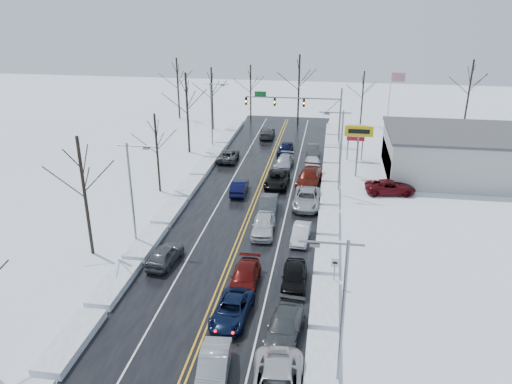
% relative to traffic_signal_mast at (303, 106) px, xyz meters
% --- Properties ---
extents(ground, '(160.00, 160.00, 0.00)m').
position_rel_traffic_signal_mast_xyz_m(ground, '(-3.45, -27.99, -5.48)').
color(ground, white).
rests_on(ground, ground).
extents(road_surface, '(14.00, 84.00, 0.01)m').
position_rel_traffic_signal_mast_xyz_m(road_surface, '(-3.45, -25.99, -5.47)').
color(road_surface, black).
rests_on(road_surface, ground).
extents(snow_bank_left, '(1.91, 72.00, 0.57)m').
position_rel_traffic_signal_mast_xyz_m(snow_bank_left, '(-11.05, -25.99, -5.48)').
color(snow_bank_left, white).
rests_on(snow_bank_left, ground).
extents(snow_bank_right, '(1.91, 72.00, 0.57)m').
position_rel_traffic_signal_mast_xyz_m(snow_bank_right, '(4.15, -25.99, -5.48)').
color(snow_bank_right, white).
rests_on(snow_bank_right, ground).
extents(traffic_signal_mast, '(13.28, 0.39, 8.00)m').
position_rel_traffic_signal_mast_xyz_m(traffic_signal_mast, '(0.00, 0.00, 0.00)').
color(traffic_signal_mast, slate).
rests_on(traffic_signal_mast, ground).
extents(tires_plus_sign, '(3.20, 0.34, 6.00)m').
position_rel_traffic_signal_mast_xyz_m(tires_plus_sign, '(7.05, -12.00, -0.49)').
color(tires_plus_sign, slate).
rests_on(tires_plus_sign, ground).
extents(used_vehicles_sign, '(2.20, 0.22, 4.65)m').
position_rel_traffic_signal_mast_xyz_m(used_vehicles_sign, '(7.05, -5.99, -2.16)').
color(used_vehicles_sign, slate).
rests_on(used_vehicles_sign, ground).
extents(speed_limit_sign, '(0.55, 0.09, 2.35)m').
position_rel_traffic_signal_mast_xyz_m(speed_limit_sign, '(4.75, -35.99, -3.84)').
color(speed_limit_sign, slate).
rests_on(speed_limit_sign, ground).
extents(flagpole, '(1.87, 1.20, 10.00)m').
position_rel_traffic_signal_mast_xyz_m(flagpole, '(11.72, 2.01, 0.45)').
color(flagpole, silver).
rests_on(flagpole, ground).
extents(dealership_building, '(20.40, 12.40, 5.30)m').
position_rel_traffic_signal_mast_xyz_m(dealership_building, '(20.53, -9.99, -2.82)').
color(dealership_building, '#A2A19D').
rests_on(dealership_building, ground).
extents(streetlight_se, '(3.20, 0.25, 9.00)m').
position_rel_traffic_signal_mast_xyz_m(streetlight_se, '(4.85, -45.99, -0.17)').
color(streetlight_se, slate).
rests_on(streetlight_se, ground).
extents(streetlight_ne, '(3.20, 0.25, 9.00)m').
position_rel_traffic_signal_mast_xyz_m(streetlight_ne, '(4.85, -17.99, -0.17)').
color(streetlight_ne, slate).
rests_on(streetlight_ne, ground).
extents(streetlight_sw, '(3.20, 0.25, 9.00)m').
position_rel_traffic_signal_mast_xyz_m(streetlight_sw, '(-11.74, -31.99, -0.17)').
color(streetlight_sw, slate).
rests_on(streetlight_sw, ground).
extents(streetlight_nw, '(3.20, 0.25, 9.00)m').
position_rel_traffic_signal_mast_xyz_m(streetlight_nw, '(-11.74, -3.99, -0.17)').
color(streetlight_nw, slate).
rests_on(streetlight_nw, ground).
extents(tree_left_b, '(4.00, 4.00, 10.00)m').
position_rel_traffic_signal_mast_xyz_m(tree_left_b, '(-14.95, -33.99, 1.51)').
color(tree_left_b, '#2D231C').
rests_on(tree_left_b, ground).
extents(tree_left_c, '(3.40, 3.40, 8.50)m').
position_rel_traffic_signal_mast_xyz_m(tree_left_c, '(-13.95, -19.99, 0.46)').
color(tree_left_c, '#2D231C').
rests_on(tree_left_c, ground).
extents(tree_left_d, '(4.20, 4.20, 10.50)m').
position_rel_traffic_signal_mast_xyz_m(tree_left_d, '(-14.65, -5.99, 1.86)').
color(tree_left_d, '#2D231C').
rests_on(tree_left_d, ground).
extents(tree_left_e, '(3.80, 3.80, 9.50)m').
position_rel_traffic_signal_mast_xyz_m(tree_left_e, '(-14.25, 6.01, 1.16)').
color(tree_left_e, '#2D231C').
rests_on(tree_left_e, ground).
extents(tree_far_a, '(4.00, 4.00, 10.00)m').
position_rel_traffic_signal_mast_xyz_m(tree_far_a, '(-21.45, 12.01, 1.51)').
color(tree_far_a, '#2D231C').
rests_on(tree_far_a, ground).
extents(tree_far_b, '(3.60, 3.60, 9.00)m').
position_rel_traffic_signal_mast_xyz_m(tree_far_b, '(-9.45, 13.01, 0.81)').
color(tree_far_b, '#2D231C').
rests_on(tree_far_b, ground).
extents(tree_far_c, '(4.40, 4.40, 11.00)m').
position_rel_traffic_signal_mast_xyz_m(tree_far_c, '(-1.45, 11.01, 2.21)').
color(tree_far_c, '#2D231C').
rests_on(tree_far_c, ground).
extents(tree_far_d, '(3.40, 3.40, 8.50)m').
position_rel_traffic_signal_mast_xyz_m(tree_far_d, '(8.55, 12.51, 0.46)').
color(tree_far_d, '#2D231C').
rests_on(tree_far_d, ground).
extents(tree_far_e, '(4.20, 4.20, 10.50)m').
position_rel_traffic_signal_mast_xyz_m(tree_far_e, '(24.55, 13.01, 1.86)').
color(tree_far_e, '#2D231C').
rests_on(tree_far_e, ground).
extents(queued_car_1, '(2.07, 4.80, 1.54)m').
position_rel_traffic_signal_mast_xyz_m(queued_car_1, '(-1.77, -46.46, -5.48)').
color(queued_car_1, gray).
rests_on(queued_car_1, ground).
extents(queued_car_2, '(2.53, 4.96, 1.34)m').
position_rel_traffic_signal_mast_xyz_m(queued_car_2, '(-1.86, -40.89, -5.48)').
color(queued_car_2, black).
rests_on(queued_car_2, ground).
extents(queued_car_3, '(1.99, 4.85, 1.41)m').
position_rel_traffic_signal_mast_xyz_m(queued_car_3, '(-1.69, -36.81, -5.48)').
color(queued_car_3, '#500C0A').
rests_on(queued_car_3, ground).
extents(queued_car_4, '(2.13, 4.89, 1.64)m').
position_rel_traffic_signal_mast_xyz_m(queued_car_4, '(-1.53, -28.23, -5.48)').
color(queued_car_4, silver).
rests_on(queued_car_4, ground).
extents(queued_car_5, '(1.87, 4.82, 1.57)m').
position_rel_traffic_signal_mast_xyz_m(queued_car_5, '(-1.66, -23.75, -5.48)').
color(queued_car_5, '#3B3D40').
rests_on(queued_car_5, ground).
extents(queued_car_6, '(2.53, 5.38, 1.49)m').
position_rel_traffic_signal_mast_xyz_m(queued_car_6, '(-1.66, -16.43, -5.48)').
color(queued_car_6, black).
rests_on(queued_car_6, ground).
extents(queued_car_7, '(2.26, 4.90, 1.39)m').
position_rel_traffic_signal_mast_xyz_m(queued_car_7, '(-1.51, -10.08, -5.48)').
color(queued_car_7, '#A7A9AF').
rests_on(queued_car_7, ground).
extents(queued_car_8, '(2.11, 4.47, 1.48)m').
position_rel_traffic_signal_mast_xyz_m(queued_car_8, '(-1.89, -4.89, -5.48)').
color(queued_car_8, black).
rests_on(queued_car_8, ground).
extents(queued_car_11, '(2.57, 5.23, 1.46)m').
position_rel_traffic_signal_mast_xyz_m(queued_car_11, '(1.76, -42.17, -5.48)').
color(queued_car_11, '#3C3E40').
rests_on(queued_car_11, ground).
extents(queued_car_12, '(1.92, 4.55, 1.54)m').
position_rel_traffic_signal_mast_xyz_m(queued_car_12, '(1.88, -36.31, -5.48)').
color(queued_car_12, black).
rests_on(queued_car_12, ground).
extents(queued_car_13, '(1.61, 4.09, 1.32)m').
position_rel_traffic_signal_mast_xyz_m(queued_car_13, '(1.86, -29.08, -5.48)').
color(queued_car_13, white).
rests_on(queued_car_13, ground).
extents(queued_car_14, '(2.66, 5.68, 1.57)m').
position_rel_traffic_signal_mast_xyz_m(queued_car_14, '(1.89, -21.50, -5.48)').
color(queued_car_14, '#A6A8AE').
rests_on(queued_car_14, ground).
extents(queued_car_15, '(3.00, 6.15, 1.72)m').
position_rel_traffic_signal_mast_xyz_m(queued_car_15, '(1.84, -15.65, -5.48)').
color(queued_car_15, '#51130A').
rests_on(queued_car_15, ground).
extents(queued_car_16, '(2.12, 4.72, 1.58)m').
position_rel_traffic_signal_mast_xyz_m(queued_car_16, '(1.97, -10.99, -5.48)').
color(queued_car_16, white).
rests_on(queued_car_16, ground).
extents(queued_car_17, '(1.93, 4.52, 1.45)m').
position_rel_traffic_signal_mast_xyz_m(queued_car_17, '(1.75, -5.01, -5.48)').
color(queued_car_17, '#3A3B3E').
rests_on(queued_car_17, ground).
extents(oncoming_car_0, '(1.73, 4.47, 1.45)m').
position_rel_traffic_signal_mast_xyz_m(oncoming_car_0, '(-5.39, -19.24, -5.48)').
color(oncoming_car_0, black).
rests_on(oncoming_car_0, ground).
extents(oncoming_car_1, '(2.47, 5.06, 1.38)m').
position_rel_traffic_signal_mast_xyz_m(oncoming_car_1, '(-8.77, -8.59, -5.48)').
color(oncoming_car_1, '#45474A').
rests_on(oncoming_car_1, ground).
extents(oncoming_car_2, '(2.36, 5.26, 1.50)m').
position_rel_traffic_signal_mast_xyz_m(oncoming_car_2, '(-5.35, 2.92, -5.48)').
color(oncoming_car_2, '#46484C').
rests_on(oncoming_car_2, ground).
extents(oncoming_car_3, '(2.27, 4.60, 1.51)m').
position_rel_traffic_signal_mast_xyz_m(oncoming_car_3, '(-8.52, -34.60, -5.48)').
color(oncoming_car_3, '#444649').
rests_on(oncoming_car_3, ground).
extents(parked_car_0, '(5.54, 3.10, 1.46)m').
position_rel_traffic_signal_mast_xyz_m(parked_car_0, '(10.51, -16.89, -5.48)').
color(parked_car_0, '#500A0F').
rests_on(parked_car_0, ground).
extents(parked_car_1, '(2.25, 5.49, 1.59)m').
position_rel_traffic_signal_mast_xyz_m(parked_car_1, '(13.45, -12.53, -5.48)').
color(parked_car_1, '#919398').
rests_on(parked_car_1, ground).
extents(parked_car_2, '(2.13, 4.81, 1.61)m').
position_rel_traffic_signal_mast_xyz_m(parked_car_2, '(11.64, -6.65, -5.48)').
color(parked_car_2, black).
rests_on(parked_car_2, ground).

